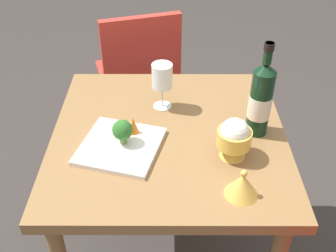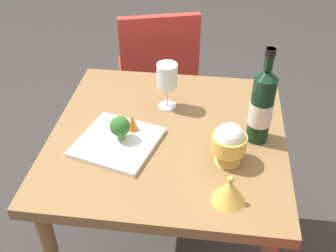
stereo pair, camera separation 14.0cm
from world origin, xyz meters
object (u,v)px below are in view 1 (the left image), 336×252
at_px(wine_glass, 161,77).
at_px(broccoli_floret, 122,130).
at_px(chair_by_wall, 139,69).
at_px(serving_plate, 120,146).
at_px(carrot_garnish_left, 132,125).
at_px(wine_bottle, 260,99).
at_px(rice_bowl_lid, 241,185).
at_px(rice_bowl, 233,138).

relative_size(wine_glass, broccoli_floret, 2.09).
xyz_separation_m(chair_by_wall, wine_glass, (0.63, 0.13, 0.32)).
distance_m(serving_plate, carrot_garnish_left, 0.09).
bearing_deg(wine_glass, serving_plate, -29.21).
bearing_deg(serving_plate, wine_bottle, 101.13).
relative_size(wine_glass, serving_plate, 0.58).
height_order(wine_glass, serving_plate, wine_glass).
bearing_deg(chair_by_wall, rice_bowl_lid, -87.71).
height_order(wine_bottle, carrot_garnish_left, wine_bottle).
bearing_deg(carrot_garnish_left, wine_glass, 151.69).
xyz_separation_m(wine_glass, rice_bowl_lid, (0.45, 0.24, -0.09)).
relative_size(chair_by_wall, rice_bowl, 6.00).
distance_m(chair_by_wall, rice_bowl, 1.02).
xyz_separation_m(wine_glass, rice_bowl, (0.28, 0.23, -0.05)).
relative_size(rice_bowl, rice_bowl_lid, 1.42).
relative_size(wine_bottle, carrot_garnish_left, 5.49).
bearing_deg(rice_bowl_lid, wine_bottle, 162.69).
xyz_separation_m(serving_plate, broccoli_floret, (-0.01, 0.01, 0.06)).
bearing_deg(broccoli_floret, rice_bowl, 82.41).
bearing_deg(carrot_garnish_left, rice_bowl_lid, 50.77).
xyz_separation_m(wine_bottle, broccoli_floret, (0.08, -0.45, -0.07)).
xyz_separation_m(wine_glass, carrot_garnish_left, (0.18, -0.10, -0.08)).
distance_m(wine_glass, carrot_garnish_left, 0.22).
relative_size(rice_bowl_lid, broccoli_floret, 1.17).
relative_size(chair_by_wall, serving_plate, 2.77).
xyz_separation_m(chair_by_wall, rice_bowl, (0.91, 0.36, 0.27)).
bearing_deg(wine_glass, carrot_garnish_left, -28.31).
height_order(rice_bowl, rice_bowl_lid, rice_bowl).
bearing_deg(wine_bottle, wine_glass, -114.91).
distance_m(chair_by_wall, rice_bowl_lid, 1.17).
relative_size(rice_bowl_lid, carrot_garnish_left, 1.63).
bearing_deg(chair_by_wall, rice_bowl, -84.82).
bearing_deg(rice_bowl, rice_bowl_lid, 1.73).
bearing_deg(rice_bowl_lid, rice_bowl, -178.27).
xyz_separation_m(rice_bowl, carrot_garnish_left, (-0.10, -0.33, -0.03)).
bearing_deg(wine_bottle, carrot_garnish_left, -86.45).
bearing_deg(chair_by_wall, serving_plate, -106.73).
xyz_separation_m(wine_bottle, serving_plate, (0.09, -0.46, -0.13)).
distance_m(wine_glass, broccoli_floret, 0.27).
distance_m(wine_glass, rice_bowl, 0.37).
xyz_separation_m(wine_glass, broccoli_floret, (0.23, -0.13, -0.06)).
relative_size(broccoli_floret, carrot_garnish_left, 1.40).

